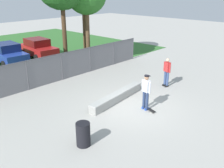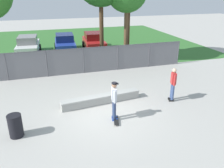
% 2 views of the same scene
% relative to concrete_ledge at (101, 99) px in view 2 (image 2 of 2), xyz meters
% --- Properties ---
extents(ground_plane, '(80.00, 80.00, 0.00)m').
position_rel_concrete_ledge_xyz_m(ground_plane, '(0.01, -1.32, -0.23)').
color(ground_plane, '#ADAAA3').
extents(grass_strip, '(27.13, 20.00, 0.02)m').
position_rel_concrete_ledge_xyz_m(grass_strip, '(0.01, 15.29, -0.22)').
color(grass_strip, '#336B2D').
rests_on(grass_strip, ground).
extents(concrete_ledge, '(4.31, 0.96, 0.46)m').
position_rel_concrete_ledge_xyz_m(concrete_ledge, '(0.00, 0.00, 0.00)').
color(concrete_ledge, '#999993').
rests_on(concrete_ledge, ground).
extents(skateboarder, '(0.35, 0.59, 1.84)m').
position_rel_concrete_ledge_xyz_m(skateboarder, '(0.16, -1.76, 0.80)').
color(skateboarder, '#2647A5').
rests_on(skateboarder, ground).
extents(skateboard, '(0.41, 0.82, 0.09)m').
position_rel_concrete_ledge_xyz_m(skateboard, '(0.19, -1.99, -0.16)').
color(skateboard, black).
rests_on(skateboard, ground).
extents(chainlink_fence, '(15.20, 0.07, 1.84)m').
position_rel_concrete_ledge_xyz_m(chainlink_fence, '(0.01, 4.99, 0.77)').
color(chainlink_fence, '#4C4C51').
rests_on(chainlink_fence, ground).
extents(car_white, '(2.22, 4.30, 1.66)m').
position_rel_concrete_ledge_xyz_m(car_white, '(-3.91, 11.55, 0.61)').
color(car_white, silver).
rests_on(car_white, ground).
extents(car_blue, '(2.22, 4.30, 1.66)m').
position_rel_concrete_ledge_xyz_m(car_blue, '(-0.59, 11.59, 0.61)').
color(car_blue, '#233D9E').
rests_on(car_blue, ground).
extents(car_red, '(2.22, 4.30, 1.66)m').
position_rel_concrete_ledge_xyz_m(car_red, '(2.22, 11.59, 0.61)').
color(car_red, '#B21E1E').
rests_on(car_red, ground).
extents(bystander, '(0.37, 0.58, 1.82)m').
position_rel_concrete_ledge_xyz_m(bystander, '(3.72, -0.77, 0.78)').
color(bystander, black).
rests_on(bystander, ground).
extents(trash_bin, '(0.56, 0.56, 0.97)m').
position_rel_concrete_ledge_xyz_m(trash_bin, '(-4.05, -1.86, 0.25)').
color(trash_bin, black).
rests_on(trash_bin, ground).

